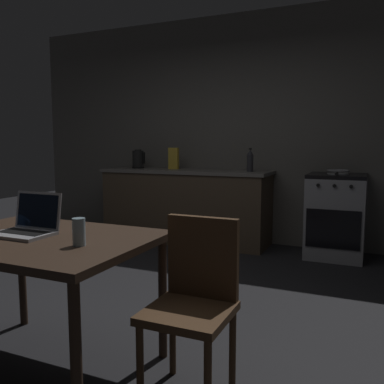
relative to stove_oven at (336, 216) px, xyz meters
The scene contains 12 objects.
ground_plane 2.61m from the stove_oven, 120.37° to the right, with size 12.00×12.00×0.00m, color black.
back_wall 1.43m from the stove_oven, 160.59° to the left, with size 6.40×0.10×2.83m, color #615E58.
kitchen_counter 1.81m from the stove_oven, behind, with size 2.16×0.64×0.92m.
stove_oven is the anchor object (origin of this frame).
dining_table 3.32m from the stove_oven, 112.51° to the right, with size 1.21×0.88×0.75m.
chair 2.94m from the stove_oven, 98.17° to the right, with size 0.40×0.40×0.88m.
laptop 3.35m from the stove_oven, 114.17° to the right, with size 0.32×0.26×0.23m.
electric_kettle 2.57m from the stove_oven, behind, with size 0.18×0.16×0.25m.
bottle 1.13m from the stove_oven, behind, with size 0.08×0.08×0.27m.
frying_pan 0.48m from the stove_oven, 74.11° to the right, with size 0.24×0.41×0.05m.
drinking_glass 3.29m from the stove_oven, 106.70° to the right, with size 0.06×0.06×0.14m.
cereal_box 2.08m from the stove_oven, behind, with size 0.13×0.05×0.27m.
Camera 1 is at (1.67, -2.51, 1.25)m, focal length 38.83 mm.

